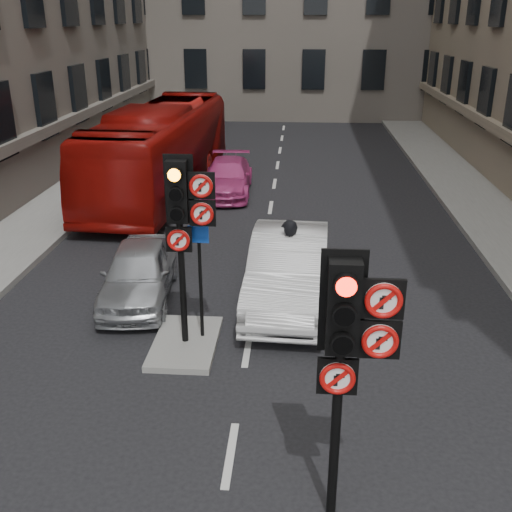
# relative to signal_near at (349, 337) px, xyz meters

# --- Properties ---
(pavement_left) EXTENTS (3.00, 50.00, 0.16)m
(pavement_left) POSITION_rel_signal_near_xyz_m (-8.69, 11.01, -2.50)
(pavement_left) COLOR gray
(pavement_left) RESTS_ON ground
(centre_island) EXTENTS (1.20, 2.00, 0.12)m
(centre_island) POSITION_rel_signal_near_xyz_m (-2.69, 4.01, -2.52)
(centre_island) COLOR gray
(centre_island) RESTS_ON ground
(signal_near) EXTENTS (0.91, 0.40, 3.58)m
(signal_near) POSITION_rel_signal_near_xyz_m (0.00, 0.00, 0.00)
(signal_near) COLOR black
(signal_near) RESTS_ON ground
(signal_far) EXTENTS (0.91, 0.40, 3.58)m
(signal_far) POSITION_rel_signal_near_xyz_m (-2.60, 4.00, 0.12)
(signal_far) COLOR black
(signal_far) RESTS_ON centre_island
(car_silver) EXTENTS (1.82, 3.77, 1.24)m
(car_silver) POSITION_rel_signal_near_xyz_m (-4.08, 6.01, -1.96)
(car_silver) COLOR #A6AAAE
(car_silver) RESTS_ON ground
(car_white) EXTENTS (1.84, 4.77, 1.55)m
(car_white) POSITION_rel_signal_near_xyz_m (-0.77, 6.13, -1.81)
(car_white) COLOR silver
(car_white) RESTS_ON ground
(car_pink) EXTENTS (1.79, 4.12, 1.18)m
(car_pink) POSITION_rel_signal_near_xyz_m (-3.10, 14.58, -1.99)
(car_pink) COLOR #C0387E
(car_pink) RESTS_ON ground
(bus_red) EXTENTS (3.22, 11.10, 3.05)m
(bus_red) POSITION_rel_signal_near_xyz_m (-5.44, 14.69, -1.06)
(bus_red) COLOR maroon
(bus_red) RESTS_ON ground
(motorcycle) EXTENTS (0.72, 1.92, 1.13)m
(motorcycle) POSITION_rel_signal_near_xyz_m (0.42, 5.01, -2.02)
(motorcycle) COLOR black
(motorcycle) RESTS_ON ground
(motorcyclist) EXTENTS (0.77, 0.60, 1.87)m
(motorcyclist) POSITION_rel_signal_near_xyz_m (-0.78, 6.21, -1.65)
(motorcyclist) COLOR black
(motorcyclist) RESTS_ON ground
(info_sign) EXTENTS (0.39, 0.12, 2.27)m
(info_sign) POSITION_rel_signal_near_xyz_m (-2.39, 4.20, -1.00)
(info_sign) COLOR black
(info_sign) RESTS_ON centre_island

